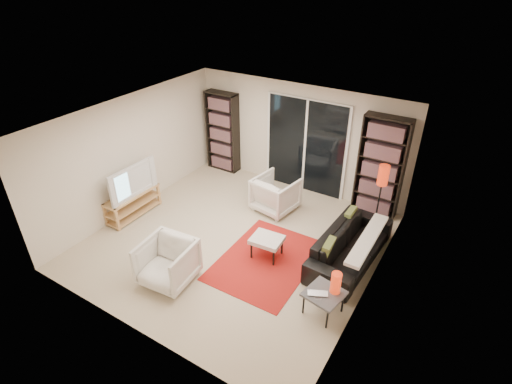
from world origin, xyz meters
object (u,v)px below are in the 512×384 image
bookshelf_left (223,132)px  ottoman (267,240)px  sofa (351,246)px  floor_lamp (382,182)px  armchair_front (167,263)px  armchair_back (275,194)px  side_table (324,295)px  tv_stand (133,203)px  bookshelf_right (381,167)px

bookshelf_left → ottoman: size_ratio=3.40×
sofa → floor_lamp: (0.11, 1.09, 0.79)m
sofa → armchair_front: bearing=134.2°
floor_lamp → armchair_back: bearing=-170.1°
side_table → floor_lamp: (0.02, 2.47, 0.73)m
armchair_front → floor_lamp: size_ratio=0.58×
tv_stand → ottoman: bearing=5.4°
armchair_front → floor_lamp: bearing=46.9°
bookshelf_right → armchair_front: bearing=-120.6°
tv_stand → side_table: tv_stand is taller
bookshelf_left → floor_lamp: size_ratio=1.37×
bookshelf_left → armchair_back: bookshelf_left is taller
tv_stand → side_table: size_ratio=2.01×
bookshelf_left → floor_lamp: bookshelf_left is taller
bookshelf_left → armchair_back: size_ratio=2.36×
bookshelf_left → side_table: 5.14m
bookshelf_left → ottoman: 3.65m
armchair_front → bookshelf_right: bearing=54.3°
tv_stand → armchair_back: bearing=35.3°
sofa → armchair_back: armchair_back is taller
ottoman → side_table: (1.38, -0.70, 0.01)m
armchair_front → sofa: bearing=36.1°
floor_lamp → ottoman: bearing=-128.3°
sofa → ottoman: size_ratio=3.64×
bookshelf_right → tv_stand: bookshelf_right is taller
sofa → bookshelf_right: bearing=6.6°
sofa → side_table: sofa is taller
armchair_back → ottoman: bearing=122.6°
bookshelf_left → sofa: (3.96, -1.74, -0.67)m
sofa → armchair_back: 2.06m
bookshelf_left → side_table: bearing=-37.6°
bookshelf_right → sofa: (0.11, -1.74, -0.75)m
side_table → armchair_back: bearing=133.4°
floor_lamp → tv_stand: bearing=-155.1°
ottoman → floor_lamp: 2.38m
bookshelf_left → sofa: size_ratio=0.93×
sofa → bookshelf_left: bearing=69.3°
armchair_front → ottoman: bearing=47.4°
tv_stand → sofa: (4.32, 0.97, 0.04)m
armchair_front → floor_lamp: (2.47, 3.16, 0.72)m
armchair_back → side_table: bearing=142.4°
bookshelf_left → floor_lamp: 4.12m
tv_stand → armchair_front: armchair_front is taller
bookshelf_right → armchair_back: bearing=-151.1°
bookshelf_right → side_table: 3.20m
bookshelf_left → bookshelf_right: 3.85m
bookshelf_left → armchair_back: (2.04, -1.00, -0.60)m
tv_stand → armchair_front: 2.25m
ottoman → bookshelf_left: bearing=137.8°
armchair_front → armchair_back: bearing=75.9°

